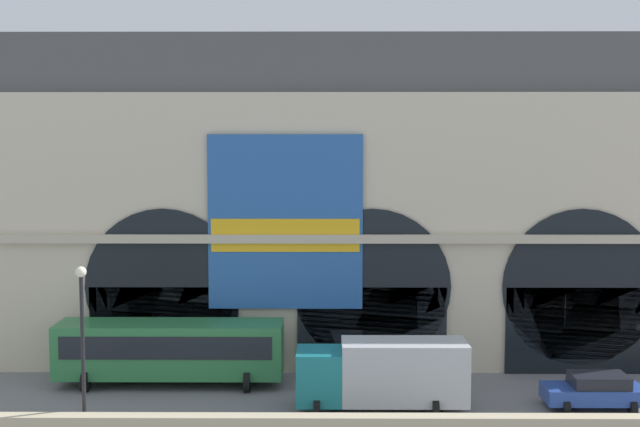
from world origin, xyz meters
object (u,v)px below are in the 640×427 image
Objects in this scene: box_truck_center at (384,373)px; street_lamp_quayside at (82,328)px; car_mideast at (595,391)px; bus_midwest at (170,349)px.

street_lamp_quayside is (-12.35, -3.05, 2.71)m from box_truck_center.
car_mideast is 0.64× the size of street_lamp_quayside.
street_lamp_quayside is at bearing -166.13° from box_truck_center.
car_mideast is (9.45, 0.37, -0.90)m from box_truck_center.
box_truck_center reaches higher than bus_midwest.
bus_midwest is 10.83m from box_truck_center.
box_truck_center is at bearing 13.87° from street_lamp_quayside.
box_truck_center is 9.50m from car_mideast.
street_lamp_quayside reaches higher than bus_midwest.
box_truck_center reaches higher than car_mideast.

